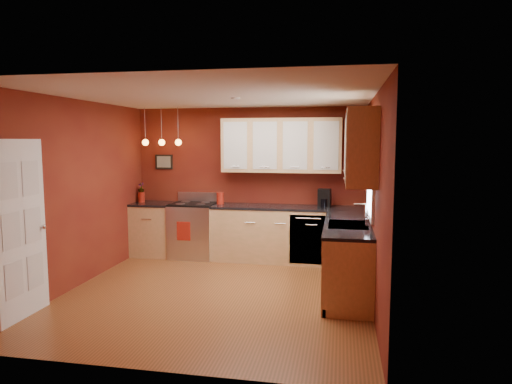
% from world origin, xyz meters
% --- Properties ---
extents(floor, '(4.20, 4.20, 0.00)m').
position_xyz_m(floor, '(0.00, 0.00, 0.00)').
color(floor, brown).
rests_on(floor, ground).
extents(ceiling, '(4.00, 4.20, 0.02)m').
position_xyz_m(ceiling, '(0.00, 0.00, 2.60)').
color(ceiling, beige).
rests_on(ceiling, wall_back).
extents(wall_back, '(4.00, 0.02, 2.60)m').
position_xyz_m(wall_back, '(0.00, 2.10, 1.30)').
color(wall_back, maroon).
rests_on(wall_back, floor).
extents(wall_front, '(4.00, 0.02, 2.60)m').
position_xyz_m(wall_front, '(0.00, -2.10, 1.30)').
color(wall_front, maroon).
rests_on(wall_front, floor).
extents(wall_left, '(0.02, 4.20, 2.60)m').
position_xyz_m(wall_left, '(-2.00, 0.00, 1.30)').
color(wall_left, maroon).
rests_on(wall_left, floor).
extents(wall_right, '(0.02, 4.20, 2.60)m').
position_xyz_m(wall_right, '(2.00, 0.00, 1.30)').
color(wall_right, maroon).
rests_on(wall_right, floor).
extents(base_cabinets_back_left, '(0.70, 0.60, 0.90)m').
position_xyz_m(base_cabinets_back_left, '(-1.65, 1.80, 0.45)').
color(base_cabinets_back_left, '#E1AA78').
rests_on(base_cabinets_back_left, floor).
extents(base_cabinets_back_right, '(2.54, 0.60, 0.90)m').
position_xyz_m(base_cabinets_back_right, '(0.73, 1.80, 0.45)').
color(base_cabinets_back_right, '#E1AA78').
rests_on(base_cabinets_back_right, floor).
extents(base_cabinets_right, '(0.60, 2.10, 0.90)m').
position_xyz_m(base_cabinets_right, '(1.70, 0.45, 0.45)').
color(base_cabinets_right, '#E1AA78').
rests_on(base_cabinets_right, floor).
extents(counter_back_left, '(0.70, 0.62, 0.04)m').
position_xyz_m(counter_back_left, '(-1.65, 1.80, 0.92)').
color(counter_back_left, black).
rests_on(counter_back_left, base_cabinets_back_left).
extents(counter_back_right, '(2.54, 0.62, 0.04)m').
position_xyz_m(counter_back_right, '(0.73, 1.80, 0.92)').
color(counter_back_right, black).
rests_on(counter_back_right, base_cabinets_back_right).
extents(counter_right, '(0.62, 2.10, 0.04)m').
position_xyz_m(counter_right, '(1.70, 0.45, 0.92)').
color(counter_right, black).
rests_on(counter_right, base_cabinets_right).
extents(gas_range, '(0.76, 0.64, 1.11)m').
position_xyz_m(gas_range, '(-0.92, 1.80, 0.48)').
color(gas_range, silver).
rests_on(gas_range, floor).
extents(dishwasher_front, '(0.60, 0.02, 0.80)m').
position_xyz_m(dishwasher_front, '(1.10, 1.51, 0.45)').
color(dishwasher_front, silver).
rests_on(dishwasher_front, base_cabinets_back_right).
extents(sink, '(0.50, 0.70, 0.33)m').
position_xyz_m(sink, '(1.70, 0.30, 0.92)').
color(sink, gray).
rests_on(sink, counter_right).
extents(window, '(0.06, 1.02, 1.22)m').
position_xyz_m(window, '(1.97, 0.30, 1.69)').
color(window, white).
rests_on(window, wall_right).
extents(door_left_wall, '(0.12, 0.82, 2.05)m').
position_xyz_m(door_left_wall, '(-1.97, -1.20, 1.03)').
color(door_left_wall, white).
rests_on(door_left_wall, floor).
extents(upper_cabinets_back, '(2.00, 0.35, 0.90)m').
position_xyz_m(upper_cabinets_back, '(0.60, 1.93, 1.95)').
color(upper_cabinets_back, '#E1AA78').
rests_on(upper_cabinets_back, wall_back).
extents(upper_cabinets_right, '(0.35, 1.95, 0.90)m').
position_xyz_m(upper_cabinets_right, '(1.82, 0.32, 1.95)').
color(upper_cabinets_right, '#E1AA78').
rests_on(upper_cabinets_right, wall_right).
extents(wall_picture, '(0.32, 0.03, 0.26)m').
position_xyz_m(wall_picture, '(-1.55, 2.08, 1.65)').
color(wall_picture, black).
rests_on(wall_picture, wall_back).
extents(pendant_lights, '(0.71, 0.11, 0.66)m').
position_xyz_m(pendant_lights, '(-1.45, 1.75, 2.01)').
color(pendant_lights, gray).
rests_on(pendant_lights, ceiling).
extents(red_canister, '(0.13, 0.13, 0.20)m').
position_xyz_m(red_canister, '(-0.45, 1.86, 1.04)').
color(red_canister, '#9F1D11').
rests_on(red_canister, counter_back_right).
extents(red_vase, '(0.11, 0.11, 0.18)m').
position_xyz_m(red_vase, '(-1.89, 1.84, 1.03)').
color(red_vase, '#9F1D11').
rests_on(red_vase, counter_back_left).
extents(flowers, '(0.13, 0.13, 0.19)m').
position_xyz_m(flowers, '(-1.89, 1.84, 1.19)').
color(flowers, '#9F1D11').
rests_on(flowers, red_vase).
extents(coffee_maker, '(0.22, 0.22, 0.30)m').
position_xyz_m(coffee_maker, '(1.33, 1.87, 1.08)').
color(coffee_maker, black).
rests_on(coffee_maker, counter_back_right).
extents(soap_pump, '(0.08, 0.08, 0.17)m').
position_xyz_m(soap_pump, '(1.95, 0.13, 1.02)').
color(soap_pump, silver).
rests_on(soap_pump, counter_right).
extents(dish_towel, '(0.23, 0.02, 0.32)m').
position_xyz_m(dish_towel, '(-0.98, 1.47, 0.52)').
color(dish_towel, '#9F1D11').
rests_on(dish_towel, gas_range).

